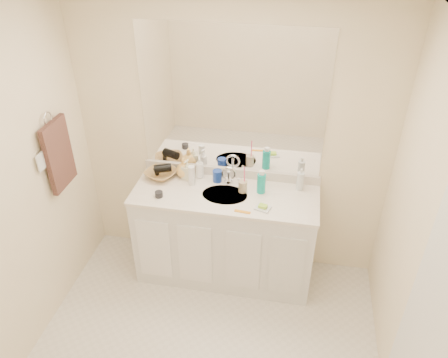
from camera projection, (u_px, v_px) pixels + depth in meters
name	position (u px, v px, depth m)	size (l,w,h in m)	color
ceiling	(182.00, 38.00, 1.88)	(2.60, 2.60, 0.02)	white
wall_back	(231.00, 143.00, 3.60)	(2.60, 0.02, 2.40)	#FCEAC5
wall_right	(429.00, 278.00, 2.33)	(0.02, 2.60, 2.40)	#FCEAC5
vanity_cabinet	(225.00, 236.00, 3.80)	(1.50, 0.55, 0.85)	silver
countertop	(225.00, 195.00, 3.56)	(1.52, 0.57, 0.03)	white
backsplash	(231.00, 172.00, 3.74)	(1.52, 0.03, 0.08)	beige
sink_basin	(225.00, 196.00, 3.54)	(0.37, 0.37, 0.02)	beige
faucet	(229.00, 177.00, 3.65)	(0.02, 0.02, 0.11)	silver
mirror	(232.00, 102.00, 3.40)	(1.48, 0.01, 1.20)	white
blue_mug	(217.00, 176.00, 3.67)	(0.08, 0.08, 0.10)	#153396
tan_cup	(243.00, 186.00, 3.55)	(0.07, 0.07, 0.10)	tan
toothbrush	(244.00, 176.00, 3.49)	(0.01, 0.01, 0.18)	#EE3E75
mouthwash_bottle	(261.00, 183.00, 3.52)	(0.07, 0.07, 0.17)	#0DA396
clear_pump_bottle	(300.00, 181.00, 3.56)	(0.06, 0.06, 0.16)	silver
soap_dish	(263.00, 208.00, 3.37)	(0.11, 0.09, 0.01)	silver
green_soap	(263.00, 206.00, 3.36)	(0.06, 0.05, 0.02)	#A2DC35
orange_comb	(242.00, 212.00, 3.34)	(0.13, 0.03, 0.01)	orange
dark_jar	(159.00, 194.00, 3.50)	(0.06, 0.06, 0.05)	black
extra_white_bottle	(192.00, 176.00, 3.61)	(0.05, 0.05, 0.17)	white
soap_bottle_white	(200.00, 167.00, 3.70)	(0.07, 0.08, 0.19)	white
soap_bottle_cream	(187.00, 169.00, 3.69)	(0.08, 0.08, 0.18)	beige
soap_bottle_yellow	(184.00, 167.00, 3.71)	(0.14, 0.14, 0.18)	#F0BA5D
wicker_basket	(161.00, 174.00, 3.74)	(0.25, 0.25, 0.06)	#A47942
hair_dryer	(163.00, 168.00, 3.70)	(0.07, 0.07, 0.15)	black
towel_ring	(48.00, 119.00, 3.18)	(0.11, 0.11, 0.01)	silver
hand_towel	(59.00, 155.00, 3.34)	(0.04, 0.32, 0.55)	black
switch_plate	(41.00, 162.00, 3.15)	(0.01, 0.09, 0.13)	white
door	(428.00, 349.00, 2.20)	(0.02, 0.82, 2.00)	white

